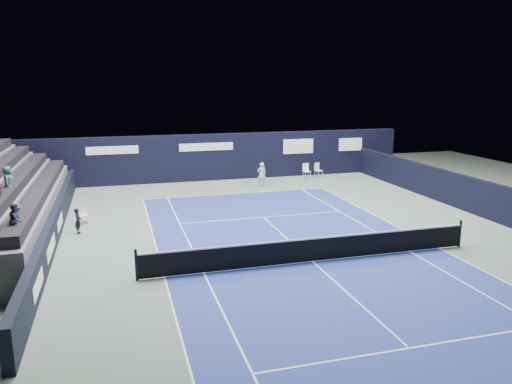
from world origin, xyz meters
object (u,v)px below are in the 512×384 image
at_px(line_judge_chair, 83,214).
at_px(folding_chair_back_a, 306,170).
at_px(folding_chair_back_b, 318,169).
at_px(tennis_player, 262,174).
at_px(tennis_net, 313,249).

bearing_deg(line_judge_chair, folding_chair_back_a, 17.14).
relative_size(folding_chair_back_b, tennis_player, 0.65).
distance_m(tennis_net, tennis_player, 13.71).
height_order(folding_chair_back_b, tennis_net, tennis_net).
xyz_separation_m(line_judge_chair, tennis_net, (8.47, -7.81, 0.05)).
height_order(folding_chair_back_a, tennis_player, tennis_player).
xyz_separation_m(folding_chair_back_a, tennis_net, (-5.79, -15.30, -0.07)).
bearing_deg(folding_chair_back_a, folding_chair_back_b, 2.98).
bearing_deg(tennis_net, folding_chair_back_a, 69.29).
xyz_separation_m(folding_chair_back_a, line_judge_chair, (-14.25, -7.49, -0.12)).
bearing_deg(tennis_net, folding_chair_back_b, 66.55).
bearing_deg(line_judge_chair, folding_chair_back_b, 16.02).
xyz_separation_m(folding_chair_back_b, line_judge_chair, (-15.15, -7.59, -0.11)).
height_order(folding_chair_back_a, tennis_net, tennis_net).
relative_size(line_judge_chair, tennis_player, 0.53).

